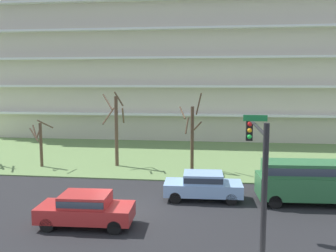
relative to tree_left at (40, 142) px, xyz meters
The scene contains 10 objects.
ground 12.36m from the tree_left, 45.31° to the right, with size 160.00×160.00×0.00m, color #232326.
grass_lawn_strip 10.29m from the tree_left, 31.88° to the left, with size 80.00×16.00×0.08m, color #66844C.
apartment_building 22.32m from the tree_left, 66.05° to the left, with size 44.16×12.90×18.46m.
tree_left is the anchor object (origin of this frame).
tree_center 5.97m from the tree_left, ahead, with size 1.78×2.10×5.95m.
tree_right 11.79m from the tree_left, ahead, with size 1.76×1.74×5.89m.
sedan_red_near_left 13.06m from the tree_left, 55.10° to the right, with size 4.46×1.96×1.57m.
van_green_center_left 19.41m from the tree_left, 18.53° to the right, with size 5.30×2.27×2.36m.
sedan_blue_near_right 14.23m from the tree_left, 25.77° to the right, with size 4.46×1.95×1.57m.
traffic_signal_mast 20.04m from the tree_left, 41.92° to the right, with size 0.90×5.36×5.51m.
Camera 1 is at (4.64, -17.63, 6.77)m, focal length 38.66 mm.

